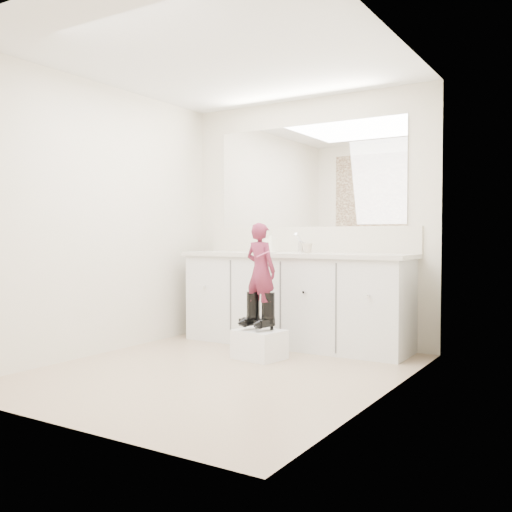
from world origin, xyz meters
The scene contains 19 objects.
floor centered at (0.00, 0.00, 0.00)m, with size 3.00×3.00×0.00m, color #977F63.
ceiling centered at (0.00, 0.00, 2.40)m, with size 3.00×3.00×0.00m, color white.
wall_back centered at (0.00, 1.50, 1.20)m, with size 2.60×2.60×0.00m, color beige.
wall_front centered at (0.00, -1.50, 1.20)m, with size 2.60×2.60×0.00m, color beige.
wall_left centered at (-1.30, 0.00, 1.20)m, with size 3.00×3.00×0.00m, color beige.
wall_right centered at (1.30, 0.00, 1.20)m, with size 3.00×3.00×0.00m, color beige.
vanity_cabinet centered at (0.00, 1.23, 0.42)m, with size 2.20×0.55×0.85m, color silver.
countertop centered at (0.00, 1.21, 0.87)m, with size 2.28×0.58×0.04m, color beige.
backsplash centered at (0.00, 1.49, 1.02)m, with size 2.28×0.03×0.25m, color beige.
mirror centered at (0.00, 1.49, 1.64)m, with size 2.00×0.02×1.00m, color white.
dot_panel centered at (0.00, -1.49, 1.65)m, with size 2.00×0.01×1.20m, color #472819.
faucet centered at (0.00, 1.38, 0.94)m, with size 0.08×0.08×0.10m, color silver.
cup centered at (0.14, 1.21, 0.94)m, with size 0.10×0.10×0.09m, color beige.
soap_bottle centered at (-0.25, 1.20, 0.99)m, with size 0.09×0.09×0.20m, color white.
step_stool centered at (0.02, 0.55, 0.12)m, with size 0.39×0.32×0.25m, color white.
boot_left centered at (-0.05, 0.57, 0.41)m, with size 0.12×0.22×0.32m, color black, non-canonical shape.
boot_right centered at (0.10, 0.57, 0.41)m, with size 0.12×0.22×0.32m, color black, non-canonical shape.
toddler centered at (0.02, 0.57, 0.75)m, with size 0.30×0.19×0.81m, color #A83358.
toothbrush centered at (0.09, 0.49, 0.90)m, with size 0.01×0.01×0.14m, color #D8548B.
Camera 1 is at (2.54, -3.57, 1.05)m, focal length 40.00 mm.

